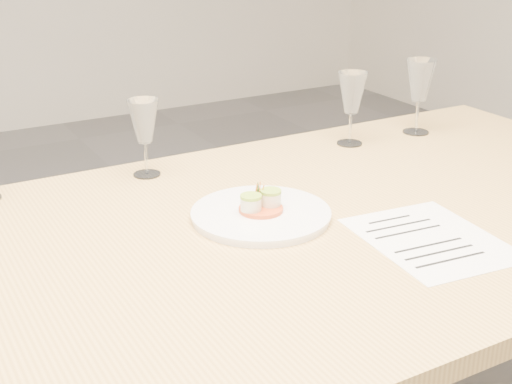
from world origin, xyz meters
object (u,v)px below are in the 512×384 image
recipe_sheet (431,239)px  wine_glass_4 (420,82)px  dining_table (184,282)px  wine_glass_2 (144,123)px  wine_glass_3 (352,94)px  dinner_plate (261,213)px

recipe_sheet → wine_glass_4: size_ratio=1.57×
dining_table → wine_glass_4: size_ratio=11.75×
wine_glass_4 → wine_glass_2: bearing=176.0°
dining_table → recipe_sheet: size_ratio=7.47×
recipe_sheet → wine_glass_2: (-0.34, 0.59, 0.13)m
wine_glass_4 → dining_table: bearing=-158.1°
recipe_sheet → wine_glass_3: (0.22, 0.55, 0.13)m
wine_glass_3 → recipe_sheet: bearing=-111.6°
recipe_sheet → wine_glass_4: bearing=56.5°
recipe_sheet → dinner_plate: bearing=138.7°
dining_table → wine_glass_4: 0.96m
wine_glass_3 → wine_glass_4: wine_glass_4 is taller
dining_table → recipe_sheet: bearing=-24.2°
dining_table → wine_glass_2: (0.09, 0.40, 0.19)m
recipe_sheet → wine_glass_4: (0.44, 0.54, 0.14)m
recipe_sheet → wine_glass_2: size_ratio=1.77×
dinner_plate → recipe_sheet: 0.34m
dinner_plate → wine_glass_2: wine_glass_2 is taller
dinner_plate → recipe_sheet: (0.23, -0.25, -0.01)m
dining_table → dinner_plate: bearing=15.2°
recipe_sheet → wine_glass_3: bearing=74.1°
recipe_sheet → wine_glass_3: 0.60m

